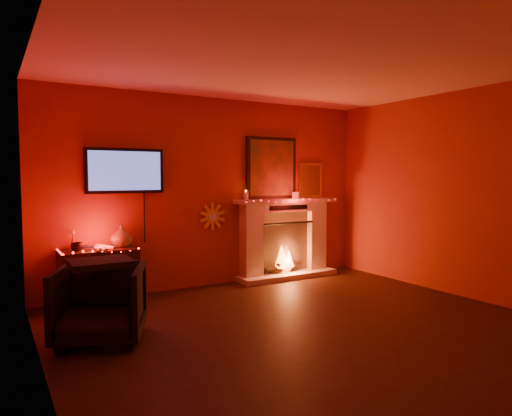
{
  "coord_description": "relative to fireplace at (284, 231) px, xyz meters",
  "views": [
    {
      "loc": [
        -2.85,
        -3.48,
        1.58
      ],
      "look_at": [
        0.22,
        1.7,
        1.16
      ],
      "focal_mm": 32.0,
      "sensor_mm": 36.0,
      "label": 1
    }
  ],
  "objects": [
    {
      "name": "console_table",
      "position": [
        -2.82,
        -0.13,
        -0.34
      ],
      "size": [
        0.91,
        0.58,
        0.97
      ],
      "color": "black",
      "rests_on": "floor"
    },
    {
      "name": "sunburst_clock",
      "position": [
        -1.19,
        0.09,
        0.28
      ],
      "size": [
        0.4,
        0.03,
        0.4
      ],
      "color": "gold",
      "rests_on": "room"
    },
    {
      "name": "fireplace",
      "position": [
        0.0,
        0.0,
        0.0
      ],
      "size": [
        1.72,
        0.4,
        2.18
      ],
      "color": "beige",
      "rests_on": "floor"
    },
    {
      "name": "tv",
      "position": [
        -2.44,
        0.06,
        0.92
      ],
      "size": [
        1.0,
        0.07,
        1.24
      ],
      "color": "black",
      "rests_on": "room"
    },
    {
      "name": "room",
      "position": [
        -1.14,
        -2.39,
        0.63
      ],
      "size": [
        5.0,
        5.0,
        5.0
      ],
      "color": "black",
      "rests_on": "ground"
    },
    {
      "name": "armchair",
      "position": [
        -3.09,
        -1.44,
        -0.36
      ],
      "size": [
        1.04,
        1.05,
        0.74
      ],
      "primitive_type": "imported",
      "rotation": [
        0.0,
        0.0,
        -0.4
      ],
      "color": "black",
      "rests_on": "floor"
    }
  ]
}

